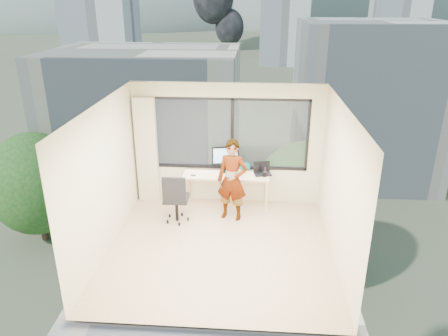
# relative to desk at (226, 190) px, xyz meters

# --- Properties ---
(floor) EXTENTS (4.00, 4.00, 0.01)m
(floor) POSITION_rel_desk_xyz_m (0.00, -1.66, -0.38)
(floor) COLOR tan
(floor) RESTS_ON ground
(ceiling) EXTENTS (4.00, 4.00, 0.01)m
(ceiling) POSITION_rel_desk_xyz_m (0.00, -1.66, 2.23)
(ceiling) COLOR white
(ceiling) RESTS_ON ground
(wall_front) EXTENTS (4.00, 0.01, 2.60)m
(wall_front) POSITION_rel_desk_xyz_m (0.00, -3.66, 0.93)
(wall_front) COLOR beige
(wall_front) RESTS_ON ground
(wall_left) EXTENTS (0.01, 4.00, 2.60)m
(wall_left) POSITION_rel_desk_xyz_m (-2.00, -1.66, 0.93)
(wall_left) COLOR beige
(wall_left) RESTS_ON ground
(wall_right) EXTENTS (0.01, 4.00, 2.60)m
(wall_right) POSITION_rel_desk_xyz_m (2.00, -1.66, 0.93)
(wall_right) COLOR beige
(wall_right) RESTS_ON ground
(window_wall) EXTENTS (3.30, 0.16, 1.55)m
(window_wall) POSITION_rel_desk_xyz_m (0.05, 0.34, 1.15)
(window_wall) COLOR black
(window_wall) RESTS_ON ground
(curtain) EXTENTS (0.45, 0.14, 2.30)m
(curtain) POSITION_rel_desk_xyz_m (-1.72, 0.22, 0.77)
(curtain) COLOR beige
(curtain) RESTS_ON floor
(desk) EXTENTS (1.80, 0.60, 0.75)m
(desk) POSITION_rel_desk_xyz_m (0.00, 0.00, 0.00)
(desk) COLOR #D3AE8D
(desk) RESTS_ON floor
(chair) EXTENTS (0.55, 0.55, 1.06)m
(chair) POSITION_rel_desk_xyz_m (-0.94, -0.71, 0.15)
(chair) COLOR black
(chair) RESTS_ON floor
(person) EXTENTS (0.68, 0.53, 1.66)m
(person) POSITION_rel_desk_xyz_m (0.15, -0.50, 0.46)
(person) COLOR #2D2D33
(person) RESTS_ON floor
(monitor) EXTENTS (0.58, 0.22, 0.56)m
(monitor) POSITION_rel_desk_xyz_m (-0.03, 0.14, 0.66)
(monitor) COLOR black
(monitor) RESTS_ON desk
(game_console) EXTENTS (0.35, 0.32, 0.07)m
(game_console) POSITION_rel_desk_xyz_m (0.17, 0.24, 0.41)
(game_console) COLOR white
(game_console) RESTS_ON desk
(laptop) EXTENTS (0.41, 0.43, 0.22)m
(laptop) POSITION_rel_desk_xyz_m (0.76, 0.03, 0.49)
(laptop) COLOR black
(laptop) RESTS_ON desk
(cellphone) EXTENTS (0.12, 0.07, 0.01)m
(cellphone) POSITION_rel_desk_xyz_m (-0.68, -0.14, 0.38)
(cellphone) COLOR black
(cellphone) RESTS_ON desk
(pen_cup) EXTENTS (0.11, 0.11, 0.10)m
(pen_cup) POSITION_rel_desk_xyz_m (0.80, -0.08, 0.43)
(pen_cup) COLOR black
(pen_cup) RESTS_ON desk
(handbag) EXTENTS (0.31, 0.20, 0.22)m
(handbag) POSITION_rel_desk_xyz_m (0.36, 0.20, 0.49)
(handbag) COLOR #0E5354
(handbag) RESTS_ON desk
(exterior_ground) EXTENTS (400.00, 400.00, 0.04)m
(exterior_ground) POSITION_rel_desk_xyz_m (0.00, 118.34, -14.38)
(exterior_ground) COLOR #515B3D
(exterior_ground) RESTS_ON ground
(near_bldg_a) EXTENTS (16.00, 12.00, 14.00)m
(near_bldg_a) POSITION_rel_desk_xyz_m (-9.00, 28.34, -7.38)
(near_bldg_a) COLOR beige
(near_bldg_a) RESTS_ON exterior_ground
(near_bldg_b) EXTENTS (14.00, 13.00, 16.00)m
(near_bldg_b) POSITION_rel_desk_xyz_m (12.00, 36.34, -6.38)
(near_bldg_b) COLOR silver
(near_bldg_b) RESTS_ON exterior_ground
(far_tower_a) EXTENTS (14.00, 14.00, 28.00)m
(far_tower_a) POSITION_rel_desk_xyz_m (-35.00, 93.34, -0.38)
(far_tower_a) COLOR silver
(far_tower_a) RESTS_ON exterior_ground
(far_tower_b) EXTENTS (13.00, 13.00, 30.00)m
(far_tower_b) POSITION_rel_desk_xyz_m (8.00, 118.34, 0.62)
(far_tower_b) COLOR silver
(far_tower_b) RESTS_ON exterior_ground
(far_tower_c) EXTENTS (15.00, 15.00, 26.00)m
(far_tower_c) POSITION_rel_desk_xyz_m (45.00, 138.34, -1.38)
(far_tower_c) COLOR silver
(far_tower_c) RESTS_ON exterior_ground
(far_tower_d) EXTENTS (16.00, 14.00, 22.00)m
(far_tower_d) POSITION_rel_desk_xyz_m (-60.00, 148.34, -3.38)
(far_tower_d) COLOR silver
(far_tower_d) RESTS_ON exterior_ground
(hill_a) EXTENTS (288.00, 216.00, 90.00)m
(hill_a) POSITION_rel_desk_xyz_m (-120.00, 318.34, -14.38)
(hill_a) COLOR slate
(hill_a) RESTS_ON exterior_ground
(hill_b) EXTENTS (300.00, 220.00, 96.00)m
(hill_b) POSITION_rel_desk_xyz_m (100.00, 318.34, -14.38)
(hill_b) COLOR slate
(hill_b) RESTS_ON exterior_ground
(tree_a) EXTENTS (7.00, 7.00, 8.00)m
(tree_a) POSITION_rel_desk_xyz_m (-16.00, 20.34, -10.38)
(tree_a) COLOR #174517
(tree_a) RESTS_ON exterior_ground
(tree_b) EXTENTS (7.60, 7.60, 9.00)m
(tree_b) POSITION_rel_desk_xyz_m (4.00, 16.34, -9.88)
(tree_b) COLOR #174517
(tree_b) RESTS_ON exterior_ground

